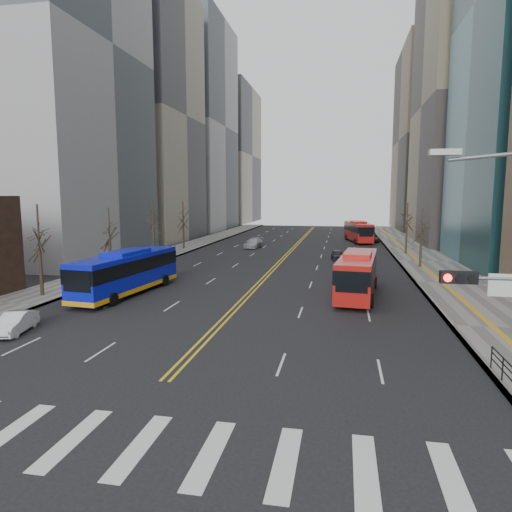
# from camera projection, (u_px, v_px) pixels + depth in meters

# --- Properties ---
(ground) EXTENTS (220.00, 220.00, 0.00)m
(ground) POSITION_uv_depth(u_px,v_px,m) (106.00, 442.00, 14.90)
(ground) COLOR black
(sidewalk_right) EXTENTS (7.00, 130.00, 0.15)m
(sidewalk_right) POSITION_uv_depth(u_px,v_px,m) (426.00, 261.00, 55.46)
(sidewalk_right) COLOR slate
(sidewalk_right) RESTS_ON ground
(sidewalk_left) EXTENTS (5.00, 130.00, 0.15)m
(sidewalk_left) POSITION_uv_depth(u_px,v_px,m) (163.00, 255.00, 61.78)
(sidewalk_left) COLOR slate
(sidewalk_left) RESTS_ON ground
(crosswalk) EXTENTS (26.70, 4.00, 0.01)m
(crosswalk) POSITION_uv_depth(u_px,v_px,m) (106.00, 442.00, 14.90)
(crosswalk) COLOR silver
(crosswalk) RESTS_ON ground
(centerline) EXTENTS (0.55, 100.00, 0.01)m
(centerline) POSITION_uv_depth(u_px,v_px,m) (292.00, 249.00, 68.46)
(centerline) COLOR gold
(centerline) RESTS_ON ground
(office_towers) EXTENTS (83.00, 134.00, 58.00)m
(office_towers) POSITION_uv_depth(u_px,v_px,m) (303.00, 103.00, 78.45)
(office_towers) COLOR #99999C
(office_towers) RESTS_ON ground
(street_trees) EXTENTS (35.20, 47.20, 7.60)m
(street_trees) POSITION_uv_depth(u_px,v_px,m) (205.00, 225.00, 49.24)
(street_trees) COLOR black
(street_trees) RESTS_ON ground
(blue_bus) EXTENTS (3.91, 12.63, 3.61)m
(blue_bus) POSITION_uv_depth(u_px,v_px,m) (127.00, 271.00, 37.20)
(blue_bus) COLOR #0E19D6
(blue_bus) RESTS_ON ground
(red_bus_near) EXTENTS (3.73, 11.48, 3.57)m
(red_bus_near) POSITION_uv_depth(u_px,v_px,m) (357.00, 272.00, 36.45)
(red_bus_near) COLOR #AF1612
(red_bus_near) RESTS_ON ground
(red_bus_far) EXTENTS (4.86, 11.87, 3.66)m
(red_bus_far) POSITION_uv_depth(u_px,v_px,m) (358.00, 230.00, 79.23)
(red_bus_far) COLOR #AF1612
(red_bus_far) RESTS_ON ground
(car_white) EXTENTS (2.05, 3.88, 1.22)m
(car_white) POSITION_uv_depth(u_px,v_px,m) (15.00, 323.00, 26.73)
(car_white) COLOR silver
(car_white) RESTS_ON ground
(car_dark_mid) EXTENTS (1.89, 3.84, 1.26)m
(car_dark_mid) POSITION_uv_depth(u_px,v_px,m) (338.00, 255.00, 57.18)
(car_dark_mid) COLOR black
(car_dark_mid) RESTS_ON ground
(car_silver) EXTENTS (2.57, 5.26, 1.47)m
(car_silver) POSITION_uv_depth(u_px,v_px,m) (254.00, 243.00, 70.56)
(car_silver) COLOR #A4A4A9
(car_silver) RESTS_ON ground
(car_dark_far) EXTENTS (2.53, 4.77, 1.28)m
(car_dark_far) POSITION_uv_depth(u_px,v_px,m) (372.00, 238.00, 79.60)
(car_dark_far) COLOR black
(car_dark_far) RESTS_ON ground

